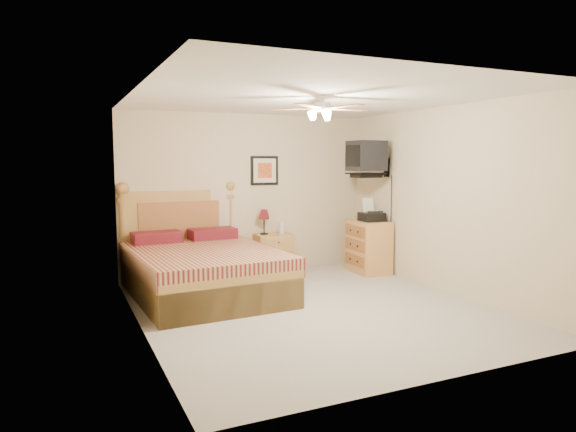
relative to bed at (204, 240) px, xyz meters
name	(u,v)px	position (x,y,z in m)	size (l,w,h in m)	color
floor	(313,308)	(1.04, -1.12, -0.74)	(4.50, 4.50, 0.00)	#A19C92
ceiling	(314,98)	(1.04, -1.12, 1.76)	(4.00, 4.50, 0.04)	white
wall_back	(248,194)	(1.04, 1.13, 0.51)	(4.00, 0.04, 2.50)	#C9B794
wall_front	(445,228)	(1.04, -3.37, 0.51)	(4.00, 0.04, 2.50)	#C9B794
wall_left	(139,212)	(-0.96, -1.12, 0.51)	(0.04, 4.50, 2.50)	#C9B794
wall_right	(446,200)	(3.04, -1.12, 0.51)	(0.04, 4.50, 2.50)	#C9B794
bed	(204,240)	(0.00, 0.00, 0.00)	(1.74, 2.29, 1.48)	#B48543
nightstand	(274,254)	(1.37, 0.88, -0.43)	(0.57, 0.43, 0.62)	#A46B40
table_lamp	(264,222)	(1.23, 0.96, 0.08)	(0.21, 0.21, 0.39)	maroon
lotion_bottle	(281,227)	(1.49, 0.86, 0.00)	(0.09, 0.09, 0.23)	silver
framed_picture	(264,171)	(1.31, 1.11, 0.88)	(0.46, 0.04, 0.46)	black
dresser	(368,247)	(2.77, 0.32, -0.33)	(0.48, 0.70, 0.82)	#C3834E
fax_machine	(372,210)	(2.80, 0.30, 0.26)	(0.34, 0.36, 0.36)	black
magazine_lower	(359,219)	(2.72, 0.54, 0.10)	(0.22, 0.29, 0.03)	#C0B79B
magazine_upper	(359,217)	(2.72, 0.54, 0.12)	(0.20, 0.27, 0.02)	gray
wall_tv	(375,158)	(2.79, 0.22, 1.07)	(0.56, 0.46, 0.58)	black
ceiling_fan	(322,108)	(1.04, -1.32, 1.62)	(1.14, 1.14, 0.28)	silver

